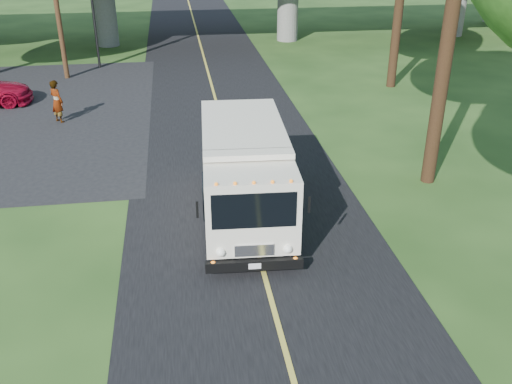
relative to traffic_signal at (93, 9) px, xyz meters
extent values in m
cube|color=black|center=(6.00, -16.00, -3.19)|extent=(7.00, 90.00, 0.02)
cube|color=gold|center=(6.00, -16.00, -3.17)|extent=(0.12, 90.00, 0.01)
cylinder|color=slate|center=(0.00, 6.00, -0.50)|extent=(1.40, 1.40, 5.40)
cylinder|color=black|center=(0.00, 0.00, -0.60)|extent=(0.14, 0.14, 5.20)
cylinder|color=#382314|center=(12.20, -17.00, 0.65)|extent=(0.44, 0.44, 7.70)
cylinder|color=#382314|center=(15.00, -6.00, 0.13)|extent=(0.44, 0.44, 6.65)
cube|color=silver|center=(5.96, -17.79, -1.61)|extent=(2.49, 4.28, 2.13)
cube|color=silver|center=(5.80, -20.72, -1.71)|extent=(2.36, 1.82, 1.94)
cube|color=black|center=(5.76, -21.55, -1.40)|extent=(1.99, 0.18, 0.90)
cube|color=black|center=(5.75, -21.65, -2.84)|extent=(2.37, 0.29, 0.27)
cube|color=silver|center=(5.94, -18.17, -2.92)|extent=(2.56, 5.60, 0.17)
cylinder|color=black|center=(4.85, -20.48, -2.77)|extent=(0.31, 0.86, 0.85)
cylinder|color=black|center=(6.78, -20.58, -2.77)|extent=(0.31, 0.86, 0.85)
cylinder|color=black|center=(5.06, -16.51, -2.77)|extent=(0.31, 0.86, 0.85)
cylinder|color=black|center=(6.99, -16.61, -2.77)|extent=(0.31, 0.86, 0.85)
imported|color=gray|center=(-0.76, -9.21, -2.30)|extent=(0.77, 0.77, 1.80)
camera|label=1|loc=(4.12, -33.05, 4.83)|focal=40.00mm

